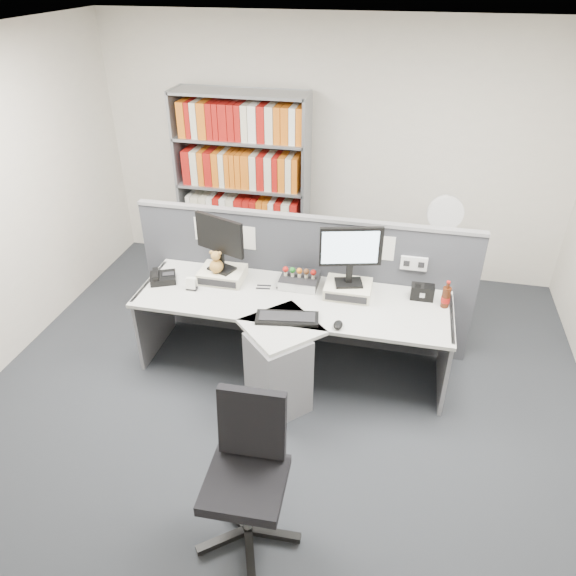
% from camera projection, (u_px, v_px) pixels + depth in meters
% --- Properties ---
extents(ground, '(5.50, 5.50, 0.00)m').
position_uv_depth(ground, '(270.00, 432.00, 4.16)').
color(ground, '#32353B').
rests_on(ground, ground).
extents(room_shell, '(5.04, 5.54, 2.72)m').
position_uv_depth(room_shell, '(264.00, 220.00, 3.21)').
color(room_shell, silver).
rests_on(room_shell, ground).
extents(partition, '(3.00, 0.08, 1.27)m').
position_uv_depth(partition, '(303.00, 279.00, 4.85)').
color(partition, '#3F4147').
rests_on(partition, ground).
extents(desk, '(2.60, 1.20, 0.72)m').
position_uv_depth(desk, '(287.00, 340.00, 4.41)').
color(desk, beige).
rests_on(desk, ground).
extents(monitor_riser_left, '(0.38, 0.31, 0.10)m').
position_uv_depth(monitor_riser_left, '(222.00, 275.00, 4.68)').
color(monitor_riser_left, beige).
rests_on(monitor_riser_left, desk).
extents(monitor_riser_right, '(0.38, 0.31, 0.10)m').
position_uv_depth(monitor_riser_right, '(348.00, 289.00, 4.48)').
color(monitor_riser_right, beige).
rests_on(monitor_riser_right, desk).
extents(monitor_left, '(0.46, 0.22, 0.49)m').
position_uv_depth(monitor_left, '(220.00, 239.00, 4.50)').
color(monitor_left, black).
rests_on(monitor_left, monitor_riser_left).
extents(monitor_right, '(0.50, 0.21, 0.51)m').
position_uv_depth(monitor_right, '(351.00, 251.00, 4.29)').
color(monitor_right, black).
rests_on(monitor_right, monitor_riser_right).
extents(desktop_pc, '(0.32, 0.29, 0.09)m').
position_uv_depth(desktop_pc, '(300.00, 280.00, 4.62)').
color(desktop_pc, black).
rests_on(desktop_pc, desk).
extents(figurines, '(0.29, 0.05, 0.09)m').
position_uv_depth(figurines, '(299.00, 272.00, 4.55)').
color(figurines, beige).
rests_on(figurines, desktop_pc).
extents(keyboard, '(0.51, 0.26, 0.03)m').
position_uv_depth(keyboard, '(287.00, 318.00, 4.19)').
color(keyboard, black).
rests_on(keyboard, desk).
extents(mouse, '(0.07, 0.11, 0.04)m').
position_uv_depth(mouse, '(338.00, 325.00, 4.10)').
color(mouse, black).
rests_on(mouse, desk).
extents(desk_phone, '(0.28, 0.27, 0.09)m').
position_uv_depth(desk_phone, '(162.00, 278.00, 4.67)').
color(desk_phone, black).
rests_on(desk_phone, desk).
extents(desk_calendar, '(0.09, 0.07, 0.11)m').
position_uv_depth(desk_calendar, '(191.00, 284.00, 4.55)').
color(desk_calendar, black).
rests_on(desk_calendar, desk).
extents(plush_toy, '(0.12, 0.12, 0.20)m').
position_uv_depth(plush_toy, '(216.00, 263.00, 4.57)').
color(plush_toy, '#B8883D').
rests_on(plush_toy, monitor_riser_left).
extents(speaker, '(0.19, 0.10, 0.13)m').
position_uv_depth(speaker, '(422.00, 292.00, 4.42)').
color(speaker, black).
rests_on(speaker, desk).
extents(cola_bottle, '(0.07, 0.07, 0.24)m').
position_uv_depth(cola_bottle, '(446.00, 297.00, 4.30)').
color(cola_bottle, '#3F190A').
rests_on(cola_bottle, desk).
extents(shelving_unit, '(1.41, 0.40, 2.00)m').
position_uv_depth(shelving_unit, '(243.00, 189.00, 5.84)').
color(shelving_unit, gray).
rests_on(shelving_unit, ground).
extents(filing_cabinet, '(0.45, 0.61, 0.70)m').
position_uv_depth(filing_cabinet, '(434.00, 281.00, 5.40)').
color(filing_cabinet, gray).
rests_on(filing_cabinet, ground).
extents(desk_fan, '(0.34, 0.20, 0.56)m').
position_uv_depth(desk_fan, '(445.00, 217.00, 5.03)').
color(desk_fan, white).
rests_on(desk_fan, filing_cabinet).
extents(office_chair, '(0.63, 0.66, 0.99)m').
position_uv_depth(office_chair, '(248.00, 468.00, 3.21)').
color(office_chair, silver).
rests_on(office_chair, ground).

